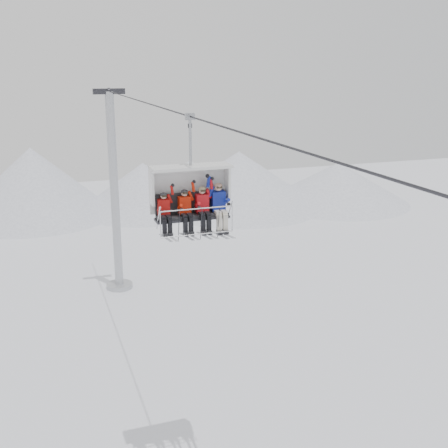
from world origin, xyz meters
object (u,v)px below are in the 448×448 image
object	(u,v)px
lift_tower_right	(115,207)
skier_center_right	(203,207)
skier_center_left	(185,209)
chairlift_carrier	(190,191)
skier_far_right	(219,205)
skier_far_left	(165,212)

from	to	relation	value
lift_tower_right	skier_center_right	world-z (taller)	lift_tower_right
lift_tower_right	skier_center_right	distance (m)	19.29
skier_center_left	skier_center_right	world-z (taller)	skier_center_right
skier_center_left	chairlift_carrier	bearing A→B (deg)	50.63
skier_center_left	skier_center_right	bearing A→B (deg)	0.52
skier_far_right	skier_center_left	bearing A→B (deg)	-179.31
lift_tower_right	skier_far_right	bearing A→B (deg)	-87.10
skier_center_left	skier_far_left	bearing A→B (deg)	-179.44
chairlift_carrier	skier_far_right	bearing A→B (deg)	-17.70
skier_far_left	skier_center_right	distance (m)	1.35
chairlift_carrier	skier_center_left	distance (m)	0.68
skier_far_left	chairlift_carrier	bearing A→B (deg)	18.31
skier_center_right	skier_far_right	bearing A→B (deg)	0.87
chairlift_carrier	skier_center_left	world-z (taller)	chairlift_carrier
lift_tower_right	skier_far_left	xyz separation A→B (m)	(-0.98, -18.77, 4.41)
skier_center_left	skier_far_right	distance (m)	1.21
skier_far_left	skier_far_right	world-z (taller)	skier_far_right
skier_far_left	skier_center_right	bearing A→B (deg)	0.54
lift_tower_right	skier_center_right	xyz separation A→B (m)	(0.37, -18.76, 4.45)
skier_center_right	skier_far_left	bearing A→B (deg)	-179.46
chairlift_carrier	lift_tower_right	bearing A→B (deg)	90.00
chairlift_carrier	skier_center_left	size ratio (longest dim) A/B	2.36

